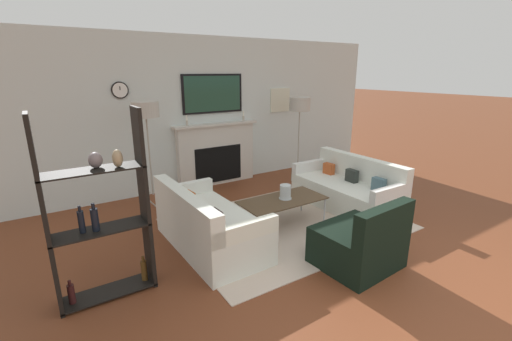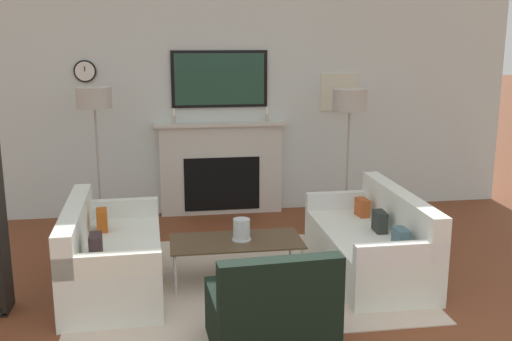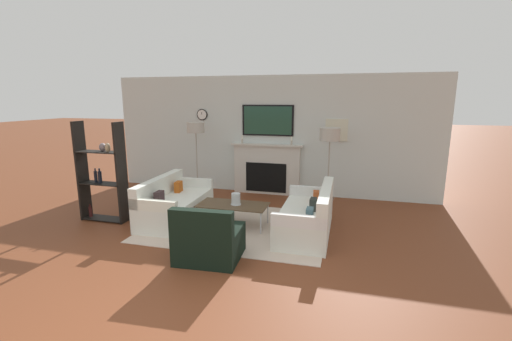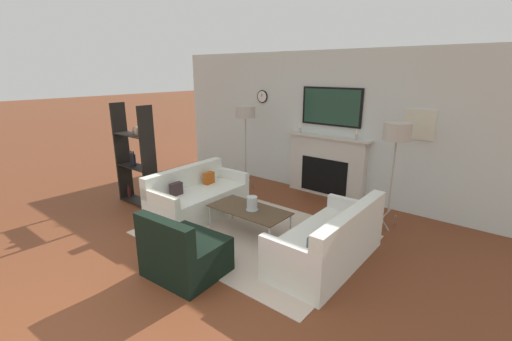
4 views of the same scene
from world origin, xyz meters
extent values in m
cube|color=silver|center=(0.00, 5.04, 1.35)|extent=(7.57, 0.07, 2.70)
cube|color=beige|center=(0.00, 4.93, 0.57)|extent=(1.53, 0.16, 1.13)
cube|color=black|center=(0.00, 4.84, 0.40)|extent=(0.95, 0.01, 0.68)
cube|color=beige|center=(0.00, 4.91, 1.15)|extent=(1.65, 0.22, 0.04)
cylinder|color=#B2AD9E|center=(-0.58, 4.88, 1.22)|extent=(0.04, 0.04, 0.10)
cylinder|color=white|center=(-0.58, 4.88, 1.32)|extent=(0.03, 0.03, 0.09)
cylinder|color=#B2AD9E|center=(0.58, 4.88, 1.22)|extent=(0.04, 0.04, 0.10)
cylinder|color=white|center=(0.58, 4.88, 1.32)|extent=(0.03, 0.03, 0.09)
cube|color=black|center=(0.00, 4.99, 1.70)|extent=(1.19, 0.04, 0.70)
cube|color=#1E4233|center=(0.00, 4.97, 1.70)|extent=(1.11, 0.01, 0.63)
cylinder|color=black|center=(-1.61, 4.99, 1.81)|extent=(0.26, 0.02, 0.26)
cylinder|color=silver|center=(-1.61, 4.98, 1.81)|extent=(0.23, 0.00, 0.23)
cube|color=black|center=(-1.61, 4.97, 1.84)|extent=(0.01, 0.00, 0.06)
cube|color=beige|center=(1.53, 5.00, 1.52)|extent=(0.48, 0.02, 0.48)
cube|color=beige|center=(0.00, 2.73, 0.01)|extent=(3.05, 2.31, 0.01)
cube|color=silver|center=(-1.18, 2.73, 0.22)|extent=(0.85, 1.68, 0.43)
cube|color=silver|center=(-1.50, 2.72, 0.60)|extent=(0.20, 1.66, 0.35)
cube|color=silver|center=(-1.19, 3.51, 0.52)|extent=(0.82, 0.12, 0.18)
cube|color=silver|center=(-1.16, 1.95, 0.52)|extent=(0.82, 0.12, 0.18)
cube|color=#B05017|center=(-1.31, 3.09, 0.53)|extent=(0.12, 0.21, 0.20)
cube|color=#38282A|center=(-1.29, 2.37, 0.53)|extent=(0.11, 0.20, 0.20)
cube|color=silver|center=(1.18, 2.73, 0.20)|extent=(0.80, 1.74, 0.40)
cube|color=silver|center=(1.49, 2.73, 0.59)|extent=(0.16, 1.74, 0.38)
cube|color=silver|center=(1.18, 1.91, 0.49)|extent=(0.79, 0.10, 0.18)
cube|color=silver|center=(1.18, 3.55, 0.49)|extent=(0.79, 0.10, 0.18)
cube|color=#486570|center=(1.30, 2.22, 0.50)|extent=(0.10, 0.20, 0.19)
cube|color=#292E2A|center=(1.30, 2.73, 0.50)|extent=(0.10, 0.20, 0.20)
cube|color=#B04F25|center=(1.29, 3.25, 0.50)|extent=(0.12, 0.19, 0.18)
cube|color=black|center=(0.01, 1.47, 0.22)|extent=(0.89, 0.80, 0.44)
cube|color=black|center=(0.03, 1.16, 0.62)|extent=(0.85, 0.19, 0.36)
cube|color=#4C3823|center=(-0.08, 2.73, 0.38)|extent=(1.21, 0.59, 0.02)
cylinder|color=#B7B7BC|center=(-0.64, 2.47, 0.19)|extent=(0.02, 0.02, 0.38)
cylinder|color=#B7B7BC|center=(0.48, 2.47, 0.19)|extent=(0.02, 0.02, 0.38)
cylinder|color=#B7B7BC|center=(-0.64, 2.98, 0.19)|extent=(0.02, 0.02, 0.38)
cylinder|color=#B7B7BC|center=(0.48, 2.98, 0.19)|extent=(0.02, 0.02, 0.38)
cylinder|color=silver|center=(-0.03, 2.74, 0.49)|extent=(0.16, 0.16, 0.20)
cylinder|color=silver|center=(-0.03, 2.74, 0.45)|extent=(0.09, 0.09, 0.11)
cylinder|color=silver|center=(-0.03, 2.74, 0.40)|extent=(0.18, 0.18, 0.01)
cylinder|color=#9E998E|center=(-1.33, 4.28, 0.13)|extent=(0.09, 0.23, 0.28)
cylinder|color=#9E998E|center=(-1.52, 4.32, 0.13)|extent=(0.17, 0.19, 0.28)
cylinder|color=#9E998E|center=(-1.46, 4.14, 0.13)|extent=(0.23, 0.07, 0.28)
cylinder|color=#9E998E|center=(-1.44, 4.24, 0.86)|extent=(0.02, 0.02, 1.19)
cylinder|color=#B2ADA3|center=(-1.44, 4.24, 1.57)|extent=(0.38, 0.38, 0.23)
cylinder|color=#9E998E|center=(1.54, 4.28, 0.12)|extent=(0.09, 0.23, 0.26)
cylinder|color=#9E998E|center=(1.36, 4.32, 0.12)|extent=(0.17, 0.19, 0.26)
cylinder|color=#9E998E|center=(1.42, 4.14, 0.12)|extent=(0.23, 0.07, 0.26)
cylinder|color=#9E998E|center=(1.44, 4.24, 0.81)|extent=(0.02, 0.02, 1.12)
cylinder|color=#B2ADA3|center=(1.44, 4.24, 1.50)|extent=(0.39, 0.39, 0.25)
camera|label=1|loc=(-2.79, -0.80, 2.11)|focal=24.00mm
camera|label=2|loc=(-0.70, -2.45, 2.22)|focal=42.00mm
camera|label=3|loc=(1.78, -2.65, 2.19)|focal=24.00mm
camera|label=4|loc=(2.92, -0.82, 2.34)|focal=24.00mm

